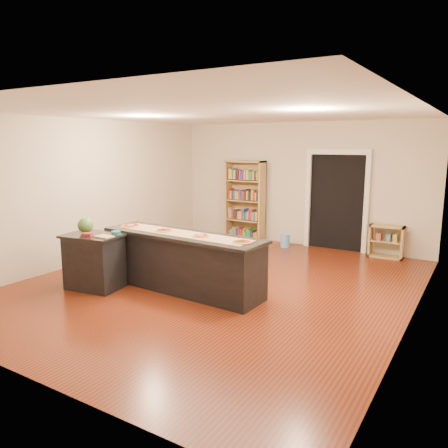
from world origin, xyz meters
The scene contains 16 objects.
room centered at (0.00, 0.00, 1.40)m, with size 6.00×7.00×2.80m.
doorway centered at (0.90, 3.46, 1.20)m, with size 1.40×0.09×2.21m.
kitchen_island centered at (-0.34, -0.51, 0.47)m, with size 2.81×0.76×0.93m.
side_counter centered at (-1.61, -1.19, 0.45)m, with size 0.90×0.66×0.90m.
bookshelf centered at (-1.28, 3.28, 0.96)m, with size 0.96×0.34×1.92m, color tan.
low_shelf centered at (2.03, 3.31, 0.34)m, with size 0.68×0.29×0.68m, color tan.
waste_bin centered at (-0.12, 3.07, 0.15)m, with size 0.21×0.21×0.30m, color #67A7E6.
kraft_paper centered at (-0.34, -0.51, 0.93)m, with size 2.44×0.44×0.00m, color tan.
watermelon centered at (-1.80, -1.17, 1.02)m, with size 0.25×0.25×0.25m, color #144214.
cutting_board centered at (-1.30, -1.24, 0.90)m, with size 0.28×0.19×0.02m, color tan.
package_red centered at (-1.57, -1.33, 0.92)m, with size 0.15×0.11×0.05m, color maroon.
package_teal centered at (-1.28, -1.01, 0.92)m, with size 0.15×0.15×0.06m, color #195966.
pizza_a centered at (-1.46, -0.48, 0.94)m, with size 0.32×0.32×0.02m.
pizza_b centered at (-0.71, -0.50, 0.94)m, with size 0.31×0.31×0.02m.
pizza_c centered at (0.03, -0.53, 0.94)m, with size 0.27×0.27×0.02m.
pizza_d centered at (0.78, -0.58, 0.94)m, with size 0.30×0.30×0.02m.
Camera 1 is at (3.74, -5.92, 2.34)m, focal length 35.00 mm.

